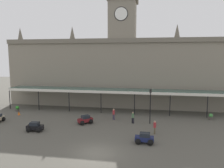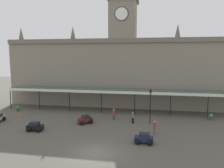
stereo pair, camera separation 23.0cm
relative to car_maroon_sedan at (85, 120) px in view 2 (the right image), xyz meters
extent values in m
plane|color=#514E45|center=(3.76, -8.96, -0.50)|extent=(140.00, 140.00, 0.00)
cube|color=gray|center=(3.76, 12.51, 5.83)|extent=(43.99, 5.52, 12.66)
cube|color=#6C6558|center=(3.76, 9.60, 11.76)|extent=(43.99, 0.30, 0.80)
cube|color=gray|center=(3.76, 12.51, 15.55)|extent=(4.80, 4.80, 6.79)
cylinder|color=white|center=(3.76, 10.05, 16.37)|extent=(2.20, 0.12, 2.20)
cylinder|color=black|center=(3.76, 10.09, 16.37)|extent=(2.46, 0.06, 2.46)
cone|color=#5F594E|center=(-17.23, 12.51, 13.46)|extent=(1.10, 1.10, 2.60)
cone|color=#5F594E|center=(-6.13, 12.51, 13.46)|extent=(1.10, 1.10, 2.60)
cone|color=#5F594E|center=(13.66, 12.51, 13.46)|extent=(1.10, 1.10, 2.60)
cube|color=#38564C|center=(3.76, 7.55, 3.31)|extent=(39.45, 3.20, 0.16)
cube|color=silver|center=(3.76, 5.95, 3.11)|extent=(39.45, 0.12, 0.44)
cylinder|color=black|center=(-15.96, 6.10, 1.36)|extent=(0.14, 0.14, 3.73)
cylinder|color=black|center=(-10.32, 6.10, 1.36)|extent=(0.14, 0.14, 3.73)
cylinder|color=black|center=(-4.69, 6.10, 1.36)|extent=(0.14, 0.14, 3.73)
cylinder|color=black|center=(0.95, 6.10, 1.36)|extent=(0.14, 0.14, 3.73)
cylinder|color=black|center=(6.58, 6.10, 1.36)|extent=(0.14, 0.14, 3.73)
cylinder|color=black|center=(12.22, 6.10, 1.36)|extent=(0.14, 0.14, 3.73)
cylinder|color=black|center=(17.85, 6.10, 1.36)|extent=(0.14, 0.14, 3.73)
cube|color=maroon|center=(-0.01, -0.01, 0.02)|extent=(2.11, 2.03, 0.50)
cube|color=#1E232B|center=(0.03, 0.03, 0.48)|extent=(1.35, 1.33, 0.42)
sphere|color=black|center=(-0.21, -0.78, -0.18)|extent=(0.64, 0.64, 0.64)
sphere|color=black|center=(-0.80, -0.13, -0.18)|extent=(0.64, 0.64, 0.64)
sphere|color=black|center=(0.79, 0.12, -0.18)|extent=(0.64, 0.64, 0.64)
sphere|color=black|center=(0.20, 0.77, -0.18)|extent=(0.64, 0.64, 0.64)
cube|color=#19214C|center=(8.43, -5.64, 0.02)|extent=(2.06, 0.91, 0.50)
cube|color=#1E232B|center=(8.48, -5.65, 0.48)|extent=(1.11, 0.81, 0.42)
sphere|color=black|center=(7.74, -6.08, -0.18)|extent=(0.64, 0.64, 0.64)
sphere|color=black|center=(7.76, -5.20, -0.18)|extent=(0.64, 0.64, 0.64)
sphere|color=black|center=(9.09, -6.09, -0.18)|extent=(0.64, 0.64, 0.64)
sphere|color=black|center=(9.11, -5.21, -0.18)|extent=(0.64, 0.64, 0.64)
sphere|color=black|center=(-12.31, -0.85, -0.18)|extent=(0.64, 0.64, 0.64)
cube|color=black|center=(-5.44, -4.06, 0.02)|extent=(2.11, 1.03, 0.50)
cube|color=#1E232B|center=(-5.49, -4.06, 0.48)|extent=(1.16, 0.88, 0.42)
sphere|color=black|center=(-4.80, -3.57, -0.18)|extent=(0.64, 0.64, 0.64)
sphere|color=black|center=(-4.74, -4.44, -0.18)|extent=(0.64, 0.64, 0.64)
sphere|color=black|center=(-6.15, -3.67, -0.18)|extent=(0.64, 0.64, 0.64)
sphere|color=black|center=(-6.08, -4.54, -0.18)|extent=(0.64, 0.64, 0.64)
cylinder|color=black|center=(6.75, 1.24, -0.09)|extent=(0.17, 0.17, 0.82)
cylinder|color=black|center=(6.57, 1.36, -0.09)|extent=(0.17, 0.17, 0.82)
cylinder|color=#4C724C|center=(6.66, 1.30, 0.63)|extent=(0.34, 0.34, 0.62)
sphere|color=tan|center=(6.66, 1.30, 1.05)|extent=(0.23, 0.23, 0.23)
cylinder|color=brown|center=(9.61, -2.42, -0.09)|extent=(0.17, 0.17, 0.82)
cylinder|color=brown|center=(9.63, -2.64, -0.09)|extent=(0.17, 0.17, 0.82)
cylinder|color=#A52D33|center=(9.62, -2.53, 0.63)|extent=(0.34, 0.34, 0.62)
sphere|color=tan|center=(9.62, -2.53, 1.05)|extent=(0.23, 0.23, 0.23)
cylinder|color=#3F384C|center=(3.60, 2.62, -0.09)|extent=(0.17, 0.17, 0.82)
cylinder|color=#3F384C|center=(3.77, 2.49, -0.09)|extent=(0.17, 0.17, 0.82)
cylinder|color=#A52D33|center=(3.69, 2.56, 0.63)|extent=(0.34, 0.34, 0.62)
sphere|color=tan|center=(3.69, 2.56, 1.05)|extent=(0.23, 0.23, 0.23)
cylinder|color=black|center=(9.06, 1.50, 1.73)|extent=(0.13, 0.13, 4.46)
cube|color=black|center=(9.06, 1.50, 4.18)|extent=(0.30, 0.30, 0.44)
sphere|color=black|center=(9.06, 1.50, 4.46)|extent=(0.14, 0.14, 0.14)
cone|color=orange|center=(-11.94, 2.53, -0.19)|extent=(0.40, 0.40, 0.62)
cylinder|color=#47423D|center=(18.12, 4.97, -0.29)|extent=(0.56, 0.56, 0.42)
sphere|color=#3E813C|center=(18.12, 4.97, 0.16)|extent=(0.60, 0.60, 0.60)
cylinder|color=#47423D|center=(-13.59, 4.67, -0.29)|extent=(0.56, 0.56, 0.42)
sphere|color=#308B2A|center=(-13.59, 4.67, 0.16)|extent=(0.60, 0.60, 0.60)
camera|label=1|loc=(8.72, -28.77, 9.07)|focal=34.75mm
camera|label=2|loc=(8.94, -28.73, 9.07)|focal=34.75mm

